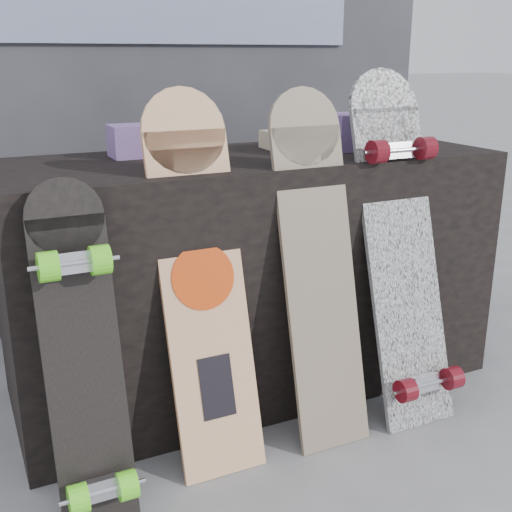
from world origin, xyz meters
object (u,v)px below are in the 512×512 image
longboard_cascadia (402,242)px  longboard_celtic (318,258)px  longboard_geisha (201,272)px  skateboard_dark (83,355)px  vendor_table (252,273)px

longboard_cascadia → longboard_celtic: bearing=-179.6°
longboard_geisha → skateboard_dark: size_ratio=1.23×
vendor_table → skateboard_dark: skateboard_dark is taller
longboard_geisha → skateboard_dark: longboard_geisha is taller
longboard_celtic → skateboard_dark: 0.72m
vendor_table → longboard_geisha: bearing=-134.2°
longboard_geisha → longboard_celtic: (0.35, -0.04, 0.00)m
vendor_table → longboard_celtic: longboard_celtic is taller
vendor_table → longboard_geisha: longboard_geisha is taller
longboard_celtic → longboard_cascadia: longboard_cascadia is taller
longboard_celtic → longboard_cascadia: bearing=0.4°
longboard_cascadia → vendor_table: bearing=135.9°
longboard_geisha → longboard_cascadia: longboard_cascadia is taller
longboard_geisha → longboard_celtic: 0.35m
vendor_table → longboard_cascadia: longboard_cascadia is taller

